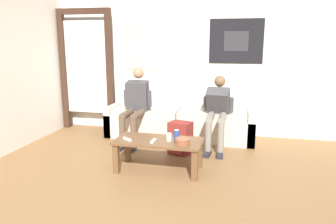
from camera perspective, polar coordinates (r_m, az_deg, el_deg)
The scene contains 13 objects.
ground_plane at distance 3.32m, azimuth -6.67°, elevation -16.92°, with size 18.00×18.00×0.00m, color brown.
wall_back at distance 5.73m, azimuth 3.05°, elevation 9.05°, with size 10.00×0.07×2.55m.
door_frame at distance 6.10m, azimuth -14.06°, elevation 8.17°, with size 1.00×0.10×2.15m.
couch at distance 5.54m, azimuth 2.13°, elevation -1.47°, with size 2.46×0.71×0.83m.
coffee_table at distance 4.12m, azimuth -1.64°, elevation -5.88°, with size 1.09×0.52×0.40m.
person_seated_adult at distance 5.24m, azimuth -5.70°, elevation 1.51°, with size 0.47×0.84×1.18m.
person_seated_teen at distance 5.04m, azimuth 8.60°, elevation 0.48°, with size 0.47×0.98×1.07m.
backpack at distance 4.75m, azimuth 2.10°, elevation -4.65°, with size 0.36×0.34×0.47m.
ceramic_bowl at distance 3.94m, azimuth 2.56°, elevation -5.03°, with size 0.19×0.19×0.07m.
pillar_candle at distance 4.05m, azimuth 0.16°, elevation -4.39°, with size 0.06×0.06×0.11m.
drink_can_blue at distance 4.10m, azimuth 1.50°, elevation -3.97°, with size 0.07×0.07×0.12m.
game_controller_near_left at distance 4.03m, azimuth -2.56°, elevation -5.04°, with size 0.04×0.15×0.03m.
game_controller_near_right at distance 4.13m, azimuth -7.13°, elevation -4.70°, with size 0.14×0.11×0.03m.
Camera 1 is at (1.02, -2.71, 1.63)m, focal length 35.00 mm.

